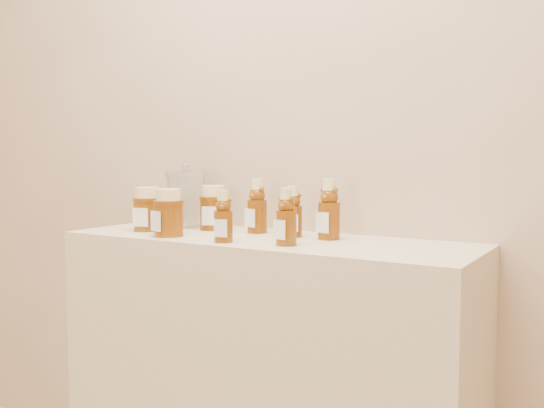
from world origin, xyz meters
The scene contains 11 objects.
wall_back centered at (0.00, 1.75, 1.35)m, with size 3.50×0.02×2.70m, color tan.
display_table centered at (0.00, 1.55, 0.45)m, with size 1.20×0.40×0.90m, color #C5B290.
bear_bottle_back_left centered at (-0.08, 1.63, 0.99)m, with size 0.06×0.06×0.19m, color #5C2B07, non-canonical shape.
bear_bottle_back_mid centered at (0.06, 1.61, 0.98)m, with size 0.06×0.06×0.17m, color #5C2B07, non-canonical shape.
bear_bottle_back_right centered at (0.17, 1.62, 1.00)m, with size 0.07×0.07×0.19m, color #5C2B07, non-canonical shape.
bear_bottle_front_left centered at (-0.05, 1.42, 0.98)m, with size 0.05×0.05×0.16m, color #5C2B07, non-canonical shape.
bear_bottle_front_right centered at (0.13, 1.45, 0.98)m, with size 0.06×0.06×0.17m, color #5C2B07, non-canonical shape.
honey_jar_left centered at (-0.40, 1.50, 0.97)m, with size 0.09×0.09×0.14m, color #5C2B07, non-canonical shape.
honey_jar_back centered at (-0.24, 1.63, 0.97)m, with size 0.09×0.09×0.14m, color #5C2B07, non-canonical shape.
honey_jar_front centered at (-0.25, 1.43, 0.97)m, with size 0.09×0.09×0.14m, color #5C2B07, non-canonical shape.
glass_canister centered at (-0.36, 1.64, 1.00)m, with size 0.13×0.13×0.20m, color white, non-canonical shape.
Camera 1 is at (0.90, 0.10, 1.13)m, focal length 40.00 mm.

